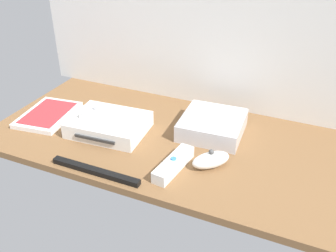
# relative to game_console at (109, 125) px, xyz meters

# --- Properties ---
(ground_plane) EXTENTS (1.00, 0.48, 0.02)m
(ground_plane) POSITION_rel_game_console_xyz_m (0.17, 0.03, -0.03)
(ground_plane) COLOR brown
(ground_plane) RESTS_ON ground
(back_wall) EXTENTS (1.10, 0.01, 0.64)m
(back_wall) POSITION_rel_game_console_xyz_m (0.17, 0.28, 0.30)
(back_wall) COLOR white
(back_wall) RESTS_ON ground
(game_console) EXTENTS (0.22, 0.18, 0.04)m
(game_console) POSITION_rel_game_console_xyz_m (0.00, 0.00, 0.00)
(game_console) COLOR white
(game_console) RESTS_ON ground_plane
(mini_computer) EXTENTS (0.18, 0.18, 0.05)m
(mini_computer) POSITION_rel_game_console_xyz_m (0.27, 0.11, 0.00)
(mini_computer) COLOR silver
(mini_computer) RESTS_ON ground_plane
(game_case) EXTENTS (0.16, 0.21, 0.02)m
(game_case) POSITION_rel_game_console_xyz_m (-0.22, -0.00, -0.01)
(game_case) COLOR white
(game_case) RESTS_ON ground_plane
(remote_wand) EXTENTS (0.05, 0.15, 0.03)m
(remote_wand) POSITION_rel_game_console_xyz_m (0.24, -0.09, -0.01)
(remote_wand) COLOR white
(remote_wand) RESTS_ON ground_plane
(remote_nunchuk) EXTENTS (0.10, 0.10, 0.05)m
(remote_nunchuk) POSITION_rel_game_console_xyz_m (0.32, -0.04, -0.00)
(remote_nunchuk) COLOR white
(remote_nunchuk) RESTS_ON ground_plane
(remote_classic_pad) EXTENTS (0.14, 0.08, 0.02)m
(remote_classic_pad) POSITION_rel_game_console_xyz_m (0.00, 0.00, 0.03)
(remote_classic_pad) COLOR white
(remote_classic_pad) RESTS_ON game_console
(sensor_bar) EXTENTS (0.24, 0.02, 0.01)m
(sensor_bar) POSITION_rel_game_console_xyz_m (0.07, -0.18, -0.01)
(sensor_bar) COLOR black
(sensor_bar) RESTS_ON ground_plane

